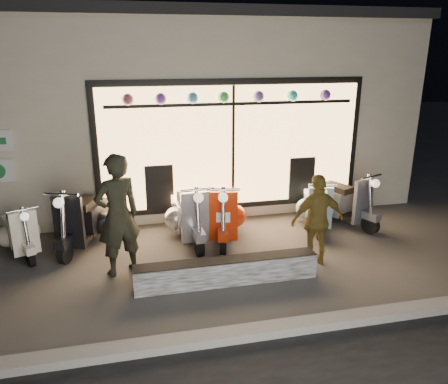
# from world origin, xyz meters

# --- Properties ---
(ground) EXTENTS (40.00, 40.00, 0.00)m
(ground) POSITION_xyz_m (0.00, 0.00, 0.00)
(ground) COLOR #383533
(ground) RESTS_ON ground
(kerb) EXTENTS (40.00, 0.25, 0.12)m
(kerb) POSITION_xyz_m (0.00, -2.00, 0.06)
(kerb) COLOR slate
(kerb) RESTS_ON ground
(shop_building) EXTENTS (10.20, 6.23, 4.20)m
(shop_building) POSITION_xyz_m (0.00, 4.98, 2.10)
(shop_building) COLOR beige
(shop_building) RESTS_ON ground
(graffiti_barrier) EXTENTS (2.79, 0.28, 0.40)m
(graffiti_barrier) POSITION_xyz_m (0.08, -0.65, 0.20)
(graffiti_barrier) COLOR black
(graffiti_barrier) RESTS_ON ground
(scooter_silver) EXTENTS (0.57, 1.60, 1.15)m
(scooter_silver) POSITION_xyz_m (-0.22, 1.19, 0.46)
(scooter_silver) COLOR black
(scooter_silver) RESTS_ON ground
(scooter_red) EXTENTS (0.74, 1.59, 1.13)m
(scooter_red) POSITION_xyz_m (0.42, 1.13, 0.45)
(scooter_red) COLOR black
(scooter_red) RESTS_ON ground
(scooter_black) EXTENTS (0.88, 1.61, 1.16)m
(scooter_black) POSITION_xyz_m (-2.11, 1.37, 0.46)
(scooter_black) COLOR black
(scooter_black) RESTS_ON ground
(scooter_cream) EXTENTS (0.76, 1.30, 0.95)m
(scooter_cream) POSITION_xyz_m (-3.20, 1.22, 0.38)
(scooter_cream) COLOR black
(scooter_cream) RESTS_ON ground
(scooter_blue) EXTENTS (0.74, 1.42, 1.02)m
(scooter_blue) POSITION_xyz_m (2.37, 1.23, 0.41)
(scooter_blue) COLOR black
(scooter_blue) RESTS_ON ground
(scooter_grey) EXTENTS (0.89, 1.51, 1.10)m
(scooter_grey) POSITION_xyz_m (2.90, 1.32, 0.44)
(scooter_grey) COLOR black
(scooter_grey) RESTS_ON ground
(man) EXTENTS (0.84, 0.72, 1.95)m
(man) POSITION_xyz_m (-1.48, 0.05, 0.97)
(man) COLOR black
(man) RESTS_ON ground
(woman) EXTENTS (0.91, 0.41, 1.54)m
(woman) POSITION_xyz_m (1.66, -0.33, 0.77)
(woman) COLOR brown
(woman) RESTS_ON ground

